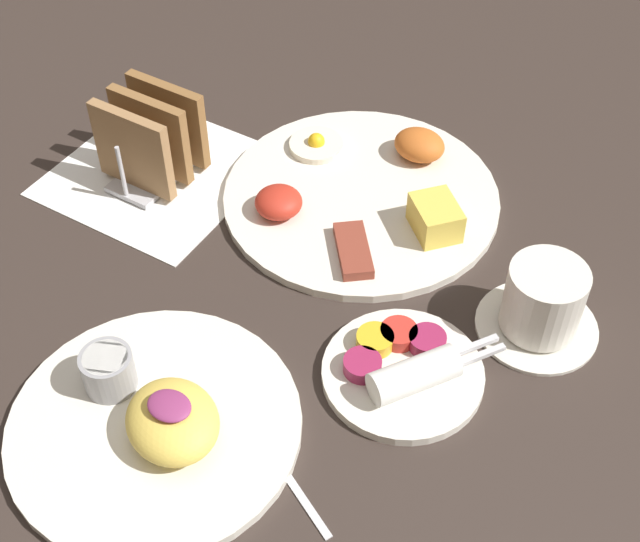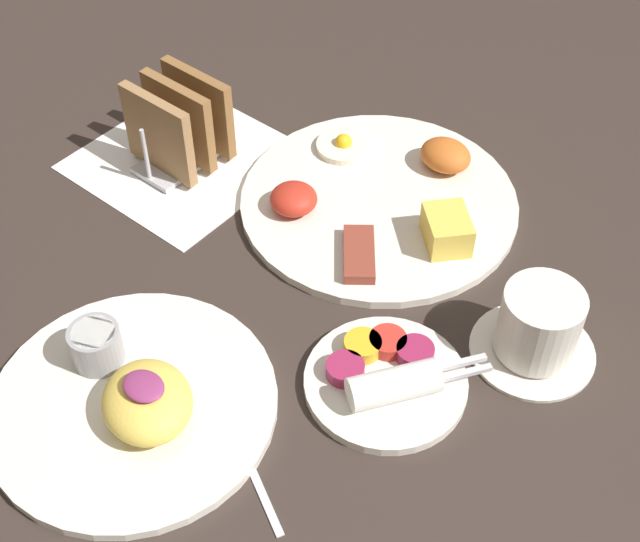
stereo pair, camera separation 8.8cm
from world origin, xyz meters
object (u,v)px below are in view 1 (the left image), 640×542
object	(u,v)px
plate_breakfast	(364,194)
plate_condiments	(403,368)
plate_foreground	(155,419)
toast_rack	(152,139)
coffee_cup	(543,303)

from	to	relation	value
plate_breakfast	plate_condiments	world-z (taller)	plate_breakfast
plate_condiments	plate_breakfast	bearing A→B (deg)	127.62
plate_foreground	toast_rack	size ratio (longest dim) A/B	2.26
coffee_cup	toast_rack	bearing A→B (deg)	-178.96
plate_condiments	toast_rack	size ratio (longest dim) A/B	1.31
plate_breakfast	coffee_cup	world-z (taller)	coffee_cup
plate_breakfast	coffee_cup	size ratio (longest dim) A/B	2.57
plate_condiments	coffee_cup	world-z (taller)	coffee_cup
coffee_cup	plate_foreground	bearing A→B (deg)	-130.82
plate_breakfast	toast_rack	xyz separation A→B (m)	(-0.23, -0.08, 0.04)
toast_rack	coffee_cup	world-z (taller)	toast_rack
plate_breakfast	coffee_cup	xyz separation A→B (m)	(0.24, -0.08, 0.03)
plate_foreground	coffee_cup	size ratio (longest dim) A/B	2.19
plate_breakfast	toast_rack	distance (m)	0.25
plate_breakfast	toast_rack	size ratio (longest dim) A/B	2.66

